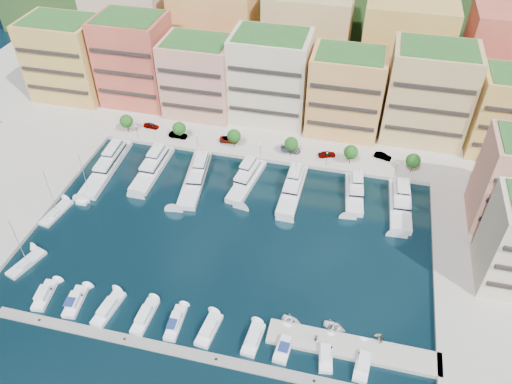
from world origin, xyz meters
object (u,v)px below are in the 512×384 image
at_px(lamppost_2, 260,147).
at_px(yacht_5, 354,191).
at_px(yacht_1, 153,167).
at_px(yacht_3, 247,178).
at_px(yacht_0, 108,164).
at_px(sailboat_1, 56,213).
at_px(tree_2, 234,136).
at_px(sailboat_0, 26,264).
at_px(tree_1, 179,128).
at_px(cruiser_3, 145,317).
at_px(tender_3, 378,335).
at_px(cruiser_8, 325,355).
at_px(tender_0, 292,322).
at_px(cruiser_1, 75,302).
at_px(lamppost_0, 136,130).
at_px(tree_0, 126,121).
at_px(yacht_2, 196,176).
at_px(car_3, 291,149).
at_px(cruiser_2, 108,309).
at_px(lamppost_4, 397,167).
at_px(yacht_4, 293,187).
at_px(cruiser_5, 209,330).
at_px(tender_2, 334,327).
at_px(tree_4, 351,152).
at_px(person_1, 381,340).
at_px(lamppost_1, 197,139).
at_px(tree_5, 413,161).
at_px(car_0, 151,126).
at_px(lamppost_3, 327,157).
at_px(cruiser_4, 175,323).
at_px(cruiser_6, 253,339).
at_px(car_4, 327,154).
at_px(car_1, 178,135).
at_px(tender_1, 337,324).
at_px(person_0, 316,338).
at_px(yacht_6, 400,202).
at_px(cruiser_7, 284,346).
at_px(cruiser_9, 363,363).
at_px(car_2, 229,139).
at_px(tree_3, 291,144).

distance_m(lamppost_2, yacht_5, 28.03).
distance_m(yacht_1, yacht_3, 25.59).
relative_size(yacht_0, sailboat_1, 1.86).
bearing_deg(lamppost_2, tree_2, 163.96).
bearing_deg(sailboat_0, tree_1, 71.95).
distance_m(cruiser_3, tender_3, 45.07).
xyz_separation_m(cruiser_8, tender_0, (-7.26, 5.64, -0.10)).
relative_size(yacht_0, cruiser_1, 3.12).
relative_size(lamppost_0, sailboat_1, 0.32).
xyz_separation_m(tree_0, cruiser_8, (65.28, -58.08, -4.20)).
distance_m(yacht_2, tender_3, 61.02).
bearing_deg(tender_3, car_3, 4.89).
distance_m(cruiser_2, tender_0, 36.45).
xyz_separation_m(lamppost_4, yacht_4, (-24.91, -11.17, -2.73)).
bearing_deg(lamppost_0, cruiser_5, -55.11).
bearing_deg(tender_2, yacht_5, 11.65).
bearing_deg(tree_4, person_1, -78.60).
bearing_deg(lamppost_2, yacht_5, -19.14).
distance_m(lamppost_1, yacht_2, 13.31).
relative_size(tree_5, car_0, 1.25).
height_order(lamppost_3, cruiser_4, lamppost_3).
height_order(cruiser_6, tender_2, cruiser_6).
distance_m(yacht_1, yacht_4, 37.71).
distance_m(lamppost_3, yacht_1, 46.13).
relative_size(lamppost_0, car_4, 0.90).
bearing_deg(cruiser_6, tree_2, 108.70).
relative_size(tree_0, yacht_0, 0.23).
xyz_separation_m(tree_2, yacht_3, (6.95, -12.68, -3.53)).
xyz_separation_m(lamppost_0, yacht_0, (-2.69, -13.36, -2.62)).
bearing_deg(car_1, tree_1, -128.25).
height_order(tree_2, tender_1, tree_2).
distance_m(yacht_5, person_0, 44.66).
bearing_deg(yacht_0, yacht_6, 2.02).
xyz_separation_m(tree_2, car_1, (-16.95, 0.81, -2.89)).
height_order(tree_1, tender_2, tree_1).
bearing_deg(lamppost_1, yacht_5, -11.65).
relative_size(yacht_0, yacht_1, 1.23).
height_order(yacht_2, cruiser_7, yacht_2).
distance_m(cruiser_7, cruiser_9, 14.50).
bearing_deg(car_4, cruiser_7, 158.99).
xyz_separation_m(tree_5, lamppost_4, (-4.00, -2.30, -0.92)).
distance_m(lamppost_0, car_2, 26.33).
height_order(cruiser_5, tender_1, cruiser_5).
height_order(lamppost_3, sailboat_0, sailboat_0).
height_order(tree_1, tree_3, same).
xyz_separation_m(sailboat_0, car_1, (15.76, 52.07, 1.54)).
distance_m(yacht_1, tender_1, 64.92).
relative_size(cruiser_7, person_0, 4.02).
bearing_deg(tree_0, cruiser_6, -48.35).
distance_m(cruiser_5, tender_2, 24.11).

